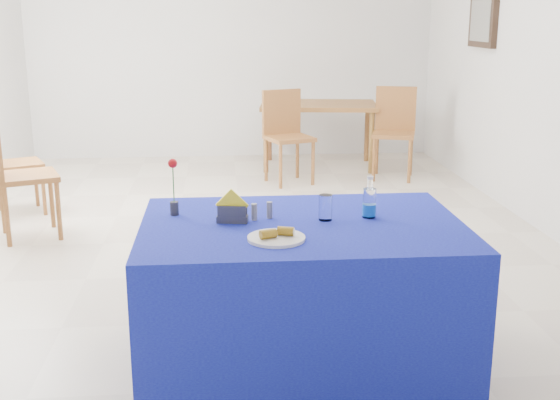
% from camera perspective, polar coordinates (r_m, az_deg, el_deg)
% --- Properties ---
extents(floor, '(7.00, 7.00, 0.00)m').
position_cam_1_polar(floor, '(5.68, -3.01, -3.25)').
color(floor, beige).
rests_on(floor, ground).
extents(room_shell, '(7.00, 7.00, 7.00)m').
position_cam_1_polar(room_shell, '(5.40, -3.27, 14.69)').
color(room_shell, silver).
rests_on(room_shell, ground).
extents(picture_frame, '(0.06, 0.64, 0.52)m').
position_cam_1_polar(picture_frame, '(7.48, 16.20, 13.82)').
color(picture_frame, black).
rests_on(picture_frame, room_shell).
extents(picture_art, '(0.02, 0.52, 0.40)m').
position_cam_1_polar(picture_art, '(7.47, 16.01, 13.83)').
color(picture_art, '#998C66').
rests_on(picture_art, room_shell).
extents(plate, '(0.27, 0.27, 0.01)m').
position_cam_1_polar(plate, '(3.22, -0.30, -3.12)').
color(plate, silver).
rests_on(plate, blue_table).
extents(drinking_glass, '(0.07, 0.07, 0.13)m').
position_cam_1_polar(drinking_glass, '(3.52, 3.72, -0.61)').
color(drinking_glass, white).
rests_on(drinking_glass, blue_table).
extents(salt_shaker, '(0.03, 0.03, 0.08)m').
position_cam_1_polar(salt_shaker, '(3.52, -2.11, -0.98)').
color(salt_shaker, slate).
rests_on(salt_shaker, blue_table).
extents(pepper_shaker, '(0.03, 0.03, 0.08)m').
position_cam_1_polar(pepper_shaker, '(3.55, -0.86, -0.82)').
color(pepper_shaker, slate).
rests_on(pepper_shaker, blue_table).
extents(blue_table, '(1.60, 1.10, 0.76)m').
position_cam_1_polar(blue_table, '(3.61, 1.78, -7.64)').
color(blue_table, '#0F1191').
rests_on(blue_table, floor).
extents(water_bottle, '(0.07, 0.07, 0.21)m').
position_cam_1_polar(water_bottle, '(3.59, 7.26, -0.31)').
color(water_bottle, white).
rests_on(water_bottle, blue_table).
extents(napkin_holder, '(0.16, 0.08, 0.17)m').
position_cam_1_polar(napkin_holder, '(3.49, -3.89, -1.05)').
color(napkin_holder, '#39393E').
rests_on(napkin_holder, blue_table).
extents(rose_vase, '(0.05, 0.05, 0.30)m').
position_cam_1_polar(rose_vase, '(3.63, -8.64, 0.95)').
color(rose_vase, '#242529').
rests_on(rose_vase, blue_table).
extents(oak_table, '(1.43, 1.02, 0.76)m').
position_cam_1_polar(oak_table, '(8.30, 3.16, 7.33)').
color(oak_table, '#99602C').
rests_on(oak_table, floor).
extents(chair_bg_left, '(0.56, 0.56, 0.99)m').
position_cam_1_polar(chair_bg_left, '(7.54, 0.47, 5.75)').
color(chair_bg_left, '#9A5C2C').
rests_on(chair_bg_left, floor).
extents(chair_bg_right, '(0.56, 0.56, 0.99)m').
position_cam_1_polar(chair_bg_right, '(7.87, 9.29, 5.98)').
color(chair_bg_right, '#9A5C2C').
rests_on(chair_bg_right, floor).
extents(chair_win_a, '(0.58, 0.58, 1.01)m').
position_cam_1_polar(chair_win_a, '(5.95, -20.81, 2.49)').
color(chair_win_a, '#9A5C2C').
rests_on(chair_win_a, floor).
extents(chair_win_b, '(0.54, 0.54, 0.92)m').
position_cam_1_polar(chair_win_b, '(6.72, -21.34, 3.28)').
color(chair_win_b, '#9A5C2C').
rests_on(chair_win_b, floor).
extents(banana_pieces, '(0.17, 0.10, 0.04)m').
position_cam_1_polar(banana_pieces, '(3.21, -0.23, -2.66)').
color(banana_pieces, gold).
rests_on(banana_pieces, plate).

